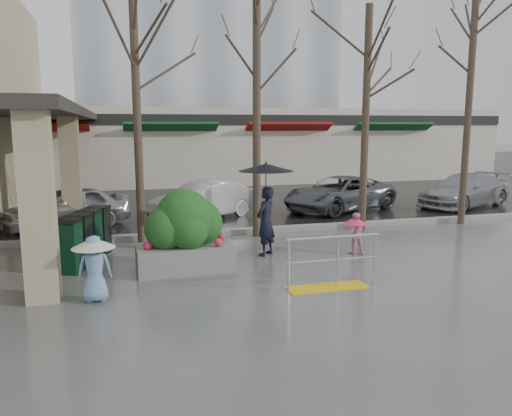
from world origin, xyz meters
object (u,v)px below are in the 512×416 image
child_pink (355,230)px  car_b (204,200)px  tree_mideast (368,64)px  woman (266,198)px  tree_midwest (257,45)px  car_a (67,207)px  child_blue (94,261)px  news_boxes (85,237)px  planter (185,232)px  car_c (339,194)px  tree_west (134,46)px  tree_east (473,50)px  car_d (464,190)px  handrail (331,269)px

child_pink → car_b: (-2.80, 5.57, 0.05)m
tree_mideast → woman: 5.44m
tree_midwest → car_a: size_ratio=1.89×
child_blue → news_boxes: bearing=-84.9°
woman → planter: bearing=-22.9°
car_c → tree_midwest: bearing=-74.2°
tree_mideast → tree_west: bearing=-180.0°
tree_east → car_a: 13.28m
news_boxes → car_d: bearing=38.3°
handrail → tree_midwest: 6.83m
child_blue → car_c: 11.32m
tree_west → car_b: bearing=54.1°
tree_midwest → woman: bearing=-99.5°
tree_west → child_pink: 7.18m
child_pink → car_a: 8.82m
tree_midwest → news_boxes: bearing=-160.1°
child_blue → car_d: 15.25m
tree_mideast → tree_midwest: bearing=180.0°
tree_west → planter: size_ratio=3.28×
woman → car_a: (-4.95, 4.81, -0.78)m
child_pink → planter: bearing=16.4°
tree_midwest → tree_mideast: bearing=-0.0°
tree_midwest → news_boxes: tree_midwest is taller
tree_mideast → tree_east: size_ratio=0.90×
planter → news_boxes: bearing=149.9°
car_b → woman: bearing=-23.4°
child_blue → child_pink: bearing=-164.3°
tree_mideast → car_a: (-8.60, 2.71, -4.23)m
car_a → woman: bearing=25.6°
tree_west → tree_midwest: tree_midwest is taller
tree_midwest → car_b: 5.61m
handrail → car_c: bearing=64.2°
tree_west → tree_midwest: 3.20m
child_pink → news_boxes: size_ratio=0.48×
tree_mideast → child_pink: tree_mideast is taller
tree_east → car_c: tree_east is taller
tree_midwest → tree_east: 6.80m
tree_east → car_b: size_ratio=1.88×
car_c → car_a: bearing=-109.6°
handrail → child_pink: size_ratio=1.86×
woman → news_boxes: (-4.17, 0.46, -0.82)m
woman → child_pink: woman is taller
tree_midwest → child_blue: (-4.20, -4.39, -4.50)m
tree_east → car_b: 9.63m
handrail → tree_east: tree_east is taller
child_blue → news_boxes: (-0.32, 2.76, -0.14)m
child_pink → planter: planter is taller
tree_mideast → car_c: bearing=76.7°
tree_midwest → handrail: bearing=-88.1°
child_pink → car_c: 6.29m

